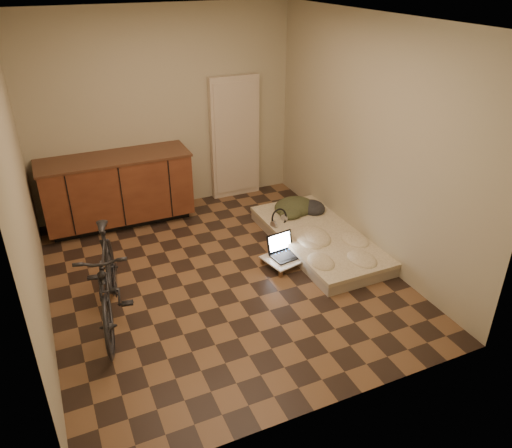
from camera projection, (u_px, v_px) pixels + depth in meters
name	position (u px, v px, depth m)	size (l,w,h in m)	color
room_shell	(218.00, 164.00, 4.80)	(3.50, 4.00, 2.60)	brown
cabinets	(118.00, 190.00, 6.30)	(1.84, 0.62, 0.91)	black
appliance_panel	(235.00, 138.00, 6.92)	(0.70, 0.10, 1.70)	beige
bicycle	(107.00, 276.00, 4.52)	(0.46, 1.57, 1.01)	black
futon	(319.00, 239.00, 5.97)	(0.94, 1.94, 0.17)	#AA9D88
clothing_pile	(300.00, 202.00, 6.41)	(0.57, 0.47, 0.23)	#323720
headphones	(279.00, 217.00, 6.09)	(0.27, 0.25, 0.18)	black
lap_desk	(290.00, 256.00, 5.62)	(0.66, 0.51, 0.10)	brown
laptop	(284.00, 251.00, 5.60)	(0.37, 0.34, 0.23)	black
mouse	(306.00, 251.00, 5.66)	(0.05, 0.09, 0.03)	silver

